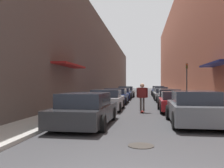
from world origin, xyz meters
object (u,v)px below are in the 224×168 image
Objects in this scene: parked_car_left_0 at (86,110)px; traffic_light at (187,78)px; parked_car_right_0 at (194,108)px; parked_car_left_1 at (107,100)px; parked_car_left_2 at (116,96)px; parked_car_left_3 at (122,94)px; parked_car_right_1 at (176,102)px; parked_car_right_2 at (169,97)px; parked_car_right_5 at (158,91)px; skateboarder at (142,94)px; parked_car_right_3 at (163,94)px; parked_car_right_4 at (160,92)px; manhole_cover at (141,146)px; parked_car_left_4 at (126,92)px.

parked_car_left_0 is 14.23m from traffic_light.
parked_car_left_1 is at bearing 129.67° from parked_car_right_0.
parked_car_left_3 is at bearing 90.26° from parked_car_left_2.
parked_car_right_2 reaches higher than parked_car_right_1.
parked_car_right_5 is at bearing 89.63° from parked_car_right_1.
parked_car_left_0 is 2.79× the size of skateboarder.
parked_car_right_5 is at bearing 89.63° from parked_car_right_3.
parked_car_left_2 is 1.24× the size of traffic_light.
traffic_light is at bearing -34.77° from parked_car_left_3.
parked_car_right_1 is (4.22, 5.44, -0.02)m from parked_car_left_0.
parked_car_left_3 is 7.62m from traffic_light.
parked_car_left_0 is 22.57m from parked_car_right_4.
parked_car_left_2 reaches higher than parked_car_right_3.
parked_car_left_1 reaches higher than parked_car_right_2.
parked_car_right_3 is at bearing 79.90° from skateboarder.
parked_car_left_1 is 6.87m from parked_car_right_2.
parked_car_right_4 is 2.41× the size of skateboarder.
parked_car_right_5 is at bearing 84.54° from skateboarder.
parked_car_left_0 reaches higher than parked_car_right_3.
parked_car_right_0 is at bearing -74.91° from parked_car_left_3.
traffic_light is at bearing 13.01° from parked_car_left_2.
parked_car_right_5 is (0.07, 10.77, 0.08)m from parked_car_right_3.
parked_car_left_3 is at bearing 90.24° from parked_car_left_0.
skateboarder reaches higher than parked_car_left_1.
parked_car_right_4 is 1.00× the size of parked_car_right_5.
traffic_light is (1.83, 7.34, 1.60)m from parked_car_right_1.
traffic_light reaches higher than parked_car_right_4.
manhole_cover is (0.03, -7.99, -1.04)m from skateboarder.
parked_car_right_5 is at bearing 89.95° from parked_car_right_0.
parked_car_left_2 is at bearing 98.96° from manhole_cover.
parked_car_left_3 is 11.18m from parked_car_right_5.
skateboarder is at bearing -25.79° from parked_car_left_1.
parked_car_left_4 is 1.04× the size of parked_car_right_5.
parked_car_right_0 reaches higher than parked_car_right_1.
parked_car_left_1 is at bearing -129.78° from parked_car_right_2.
parked_car_left_4 reaches higher than parked_car_left_1.
parked_car_left_1 is 0.99× the size of parked_car_left_2.
parked_car_right_4 is at bearing -89.87° from parked_car_right_5.
parked_car_right_5 is at bearing 90.13° from parked_car_right_4.
parked_car_left_0 is at bearing -115.34° from traffic_light.
parked_car_right_4 is 9.64m from traffic_light.
parked_car_right_1 is at bearing -91.43° from parked_car_right_2.
parked_car_left_0 is 3.88m from manhole_cover.
parked_car_right_0 is at bearing -98.09° from traffic_light.
parked_car_right_5 is at bearing 80.93° from parked_car_left_0.
parked_car_right_2 is at bearing -89.18° from parked_car_right_3.
parked_car_right_5 is (4.43, 10.26, 0.06)m from parked_car_left_3.
parked_car_left_0 reaches higher than parked_car_left_3.
parked_car_right_0 is (4.30, -21.46, 0.00)m from parked_car_left_4.
parked_car_left_2 is at bearing -105.45° from parked_car_right_5.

